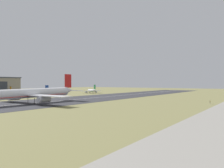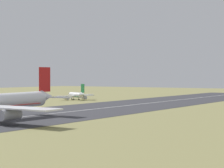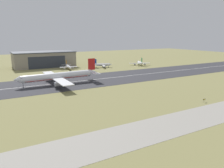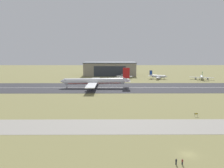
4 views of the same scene
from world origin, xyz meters
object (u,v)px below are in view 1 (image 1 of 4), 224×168
airplane_landing (33,93)px  runway_sign (210,102)px  airplane_parked_centre (16,93)px  airplane_parked_east (92,91)px  airplane_parked_west (55,92)px

airplane_landing → runway_sign: bearing=-56.3°
airplane_landing → runway_sign: (52.14, -78.09, -4.13)m
runway_sign → airplane_landing: bearing=123.7°
airplane_parked_centre → airplane_parked_east: 80.85m
airplane_landing → airplane_parked_east: bearing=25.2°
airplane_landing → airplane_parked_east: airplane_landing is taller
airplane_landing → airplane_parked_centre: airplane_landing is taller
airplane_parked_centre → airplane_parked_east: bearing=-7.7°
airplane_parked_west → runway_sign: bearing=-94.9°
airplane_parked_centre → runway_sign: (24.24, -139.84, -1.47)m
airplane_landing → airplane_parked_centre: (27.91, 61.75, -2.66)m
airplane_parked_east → runway_sign: (-55.88, -128.98, -1.38)m
airplane_parked_west → airplane_parked_centre: airplane_parked_west is taller
airplane_parked_west → airplane_parked_east: 44.73m
airplane_parked_centre → airplane_parked_east: airplane_parked_east is taller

